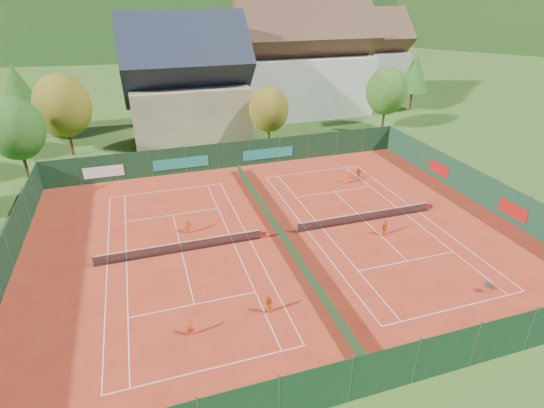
{
  "coord_description": "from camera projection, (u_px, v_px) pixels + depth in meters",
  "views": [
    {
      "loc": [
        -9.78,
        -28.42,
        18.28
      ],
      "look_at": [
        0.0,
        2.0,
        2.0
      ],
      "focal_mm": 28.0,
      "sensor_mm": 36.0,
      "label": 1
    }
  ],
  "objects": [
    {
      "name": "court_markings_right",
      "position": [
        365.0,
        221.0,
        37.24
      ],
      "size": [
        11.03,
        23.83,
        0.0
      ],
      "color": "white",
      "rests_on": "ground"
    },
    {
      "name": "loose_ball_3",
      "position": [
        190.0,
        196.0,
        41.71
      ],
      "size": [
        0.07,
        0.07,
        0.07
      ],
      "primitive_type": "sphere",
      "color": "#CCD833",
      "rests_on": "ground"
    },
    {
      "name": "player_left_far",
      "position": [
        188.0,
        226.0,
        35.26
      ],
      "size": [
        0.93,
        0.65,
        1.31
      ],
      "primitive_type": "imported",
      "rotation": [
        0.0,
        0.0,
        3.34
      ],
      "color": "#CA4D11",
      "rests_on": "ground"
    },
    {
      "name": "fence_north",
      "position": [
        230.0,
        155.0,
        47.84
      ],
      "size": [
        40.0,
        0.1,
        3.0
      ],
      "color": "#12321B",
      "rests_on": "ground"
    },
    {
      "name": "tree_west_mid",
      "position": [
        63.0,
        106.0,
        49.46
      ],
      "size": [
        6.44,
        6.44,
        9.78
      ],
      "color": "#4A2B1A",
      "rests_on": "ground"
    },
    {
      "name": "fence_east",
      "position": [
        480.0,
        188.0,
        39.89
      ],
      "size": [
        0.09,
        32.0,
        3.0
      ],
      "color": "#163C24",
      "rests_on": "ground"
    },
    {
      "name": "hotel_block_a",
      "position": [
        303.0,
        66.0,
        66.62
      ],
      "size": [
        21.6,
        11.0,
        17.25
      ],
      "color": "silver",
      "rests_on": "ground"
    },
    {
      "name": "tree_east_mid",
      "position": [
        415.0,
        73.0,
        68.73
      ],
      "size": [
        5.04,
        5.04,
        9.0
      ],
      "color": "#4D321B",
      "rests_on": "ground"
    },
    {
      "name": "fence_west",
      "position": [
        3.0,
        264.0,
        28.93
      ],
      "size": [
        0.04,
        32.0,
        3.0
      ],
      "color": "#12331D",
      "rests_on": "ground"
    },
    {
      "name": "player_left_mid",
      "position": [
        269.0,
        305.0,
        26.37
      ],
      "size": [
        0.82,
        0.75,
        1.37
      ],
      "primitive_type": "imported",
      "rotation": [
        0.0,
        0.0,
        -0.43
      ],
      "color": "#F15815",
      "rests_on": "ground"
    },
    {
      "name": "mountain_backdrop",
      "position": [
        201.0,
        95.0,
        258.9
      ],
      "size": [
        820.0,
        530.0,
        242.0
      ],
      "color": "black",
      "rests_on": "ground"
    },
    {
      "name": "court_markings_left",
      "position": [
        182.0,
        252.0,
        32.88
      ],
      "size": [
        11.03,
        23.83,
        0.0
      ],
      "color": "white",
      "rests_on": "ground"
    },
    {
      "name": "tree_center",
      "position": [
        269.0,
        109.0,
        53.23
      ],
      "size": [
        5.01,
        5.01,
        7.6
      ],
      "color": "#473119",
      "rests_on": "ground"
    },
    {
      "name": "fence_south",
      "position": [
        384.0,
        371.0,
        20.82
      ],
      "size": [
        40.0,
        0.04,
        3.0
      ],
      "color": "#13351A",
      "rests_on": "ground"
    },
    {
      "name": "tree_east_back",
      "position": [
        348.0,
        63.0,
        73.03
      ],
      "size": [
        7.15,
        7.15,
        10.86
      ],
      "color": "#452A18",
      "rests_on": "ground"
    },
    {
      "name": "hotel_block_b",
      "position": [
        358.0,
        60.0,
        77.57
      ],
      "size": [
        17.28,
        10.0,
        15.5
      ],
      "color": "silver",
      "rests_on": "ground"
    },
    {
      "name": "tennis_net_right",
      "position": [
        368.0,
        216.0,
        37.06
      ],
      "size": [
        13.3,
        0.1,
        1.02
      ],
      "color": "#59595B",
      "rests_on": "ground"
    },
    {
      "name": "loose_ball_1",
      "position": [
        448.0,
        317.0,
        26.38
      ],
      "size": [
        0.07,
        0.07,
        0.07
      ],
      "primitive_type": "sphere",
      "color": "#CCD833",
      "rests_on": "ground"
    },
    {
      "name": "player_left_near",
      "position": [
        190.0,
        327.0,
        24.72
      ],
      "size": [
        0.5,
        0.37,
        1.27
      ],
      "primitive_type": "imported",
      "rotation": [
        0.0,
        0.0,
        0.14
      ],
      "color": "#E45014",
      "rests_on": "ground"
    },
    {
      "name": "ball_hopper",
      "position": [
        488.0,
        285.0,
        28.35
      ],
      "size": [
        0.34,
        0.34,
        0.8
      ],
      "color": "slate",
      "rests_on": "ground"
    },
    {
      "name": "clay_pad",
      "position": [
        279.0,
        236.0,
        35.07
      ],
      "size": [
        40.0,
        32.0,
        0.01
      ],
      "primitive_type": "cube",
      "color": "#B02E1A",
      "rests_on": "ground"
    },
    {
      "name": "court_divider",
      "position": [
        279.0,
        231.0,
        34.84
      ],
      "size": [
        0.03,
        28.8,
        1.0
      ],
      "color": "#14391B",
      "rests_on": "ground"
    },
    {
      "name": "chalet",
      "position": [
        187.0,
        86.0,
        56.69
      ],
      "size": [
        16.2,
        12.0,
        16.0
      ],
      "color": "tan",
      "rests_on": "ground"
    },
    {
      "name": "loose_ball_0",
      "position": [
        204.0,
        292.0,
        28.52
      ],
      "size": [
        0.07,
        0.07,
        0.07
      ],
      "primitive_type": "sphere",
      "color": "#CCD833",
      "rests_on": "ground"
    },
    {
      "name": "tree_west_front",
      "position": [
        15.0,
        129.0,
        43.59
      ],
      "size": [
        5.72,
        5.72,
        8.69
      ],
      "color": "#412D17",
      "rests_on": "ground"
    },
    {
      "name": "tree_east_front",
      "position": [
        387.0,
        91.0,
        59.52
      ],
      "size": [
        5.72,
        5.72,
        8.69
      ],
      "color": "#442818",
      "rests_on": "ground"
    },
    {
      "name": "ground",
      "position": [
        279.0,
        236.0,
        35.08
      ],
      "size": [
        600.0,
        600.0,
        0.0
      ],
      "primitive_type": "plane",
      "color": "#31561B",
      "rests_on": "ground"
    },
    {
      "name": "tree_west_back",
      "position": [
        18.0,
        89.0,
        54.31
      ],
      "size": [
        5.6,
        5.6,
        10.0
      ],
      "color": "#4C301B",
      "rests_on": "ground"
    },
    {
      "name": "loose_ball_2",
      "position": [
        256.0,
        208.0,
        39.46
      ],
      "size": [
        0.07,
        0.07,
        0.07
      ],
      "primitive_type": "sphere",
      "color": "#CCD833",
      "rests_on": "ground"
    },
    {
      "name": "player_right_far_a",
      "position": [
        347.0,
        177.0,
        44.25
      ],
      "size": [
        0.81,
        0.66,
        1.43
      ],
      "primitive_type": "imported",
      "rotation": [
        0.0,
        0.0,
        3.49
      ],
      "color": "orange",
      "rests_on": "ground"
    },
    {
      "name": "player_right_near",
      "position": [
        384.0,
        227.0,
        34.86
      ],
      "size": [
        0.93,
        0.6,
        1.48
      ],
      "primitive_type": "imported",
      "rotation": [
        0.0,
        0.0,
        0.3
      ],
      "color": "orange",
      "rests_on": "ground"
    },
    {
      "name": "tennis_net_left",
      "position": [
        183.0,
        247.0,
        32.7
      ],
      "size": [
        13.3,
        0.1,
        1.02
      ],
      "color": "#59595B",
      "rests_on": "ground"
    },
    {
      "name": "player_right_far_b",
      "position": [
        358.0,
        173.0,
        45.45
      ],
      "size": [
        1.11,
        0.38,
        1.19
      ],
      "primitive_type": "imported",
      "rotation": [
        0.0,
        0.0,
        3.11
      ],
      "color": "#D65913",
      "rests_on": "ground"
    }
  ]
}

